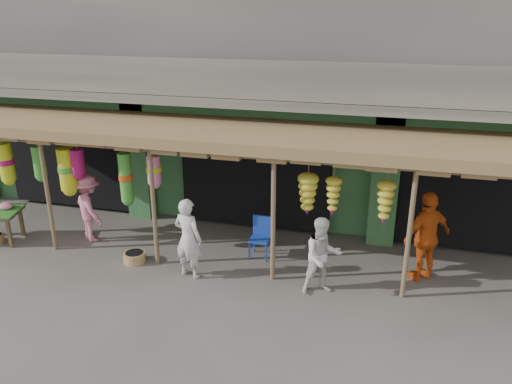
% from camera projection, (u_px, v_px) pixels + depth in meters
% --- Properties ---
extents(ground, '(80.00, 80.00, 0.00)m').
position_uv_depth(ground, '(228.00, 268.00, 10.40)').
color(ground, '#514C47').
rests_on(ground, ground).
extents(building, '(16.40, 6.80, 7.00)m').
position_uv_depth(building, '(281.00, 75.00, 13.63)').
color(building, gray).
rests_on(building, ground).
extents(awning, '(14.00, 2.70, 2.79)m').
position_uv_depth(awning, '(231.00, 138.00, 10.26)').
color(awning, brown).
rests_on(awning, ground).
extents(blue_chair, '(0.43, 0.44, 0.89)m').
position_uv_depth(blue_chair, '(261.00, 234.00, 10.76)').
color(blue_chair, '#183AA2').
rests_on(blue_chair, ground).
extents(basket_right, '(0.56, 0.56, 0.21)m').
position_uv_depth(basket_right, '(135.00, 257.00, 10.61)').
color(basket_right, olive).
rests_on(basket_right, ground).
extents(person_front, '(0.69, 0.53, 1.66)m').
position_uv_depth(person_front, '(188.00, 238.00, 9.80)').
color(person_front, beige).
rests_on(person_front, ground).
extents(person_right, '(0.92, 0.84, 1.52)m').
position_uv_depth(person_right, '(322.00, 256.00, 9.25)').
color(person_right, silver).
rests_on(person_right, ground).
extents(person_vendor, '(1.12, 1.04, 1.85)m').
position_uv_depth(person_vendor, '(427.00, 237.00, 9.66)').
color(person_vendor, '#C54E12').
rests_on(person_vendor, ground).
extents(person_shopper, '(1.18, 1.08, 1.59)m').
position_uv_depth(person_shopper, '(89.00, 208.00, 11.38)').
color(person_shopper, '#D5718C').
rests_on(person_shopper, ground).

